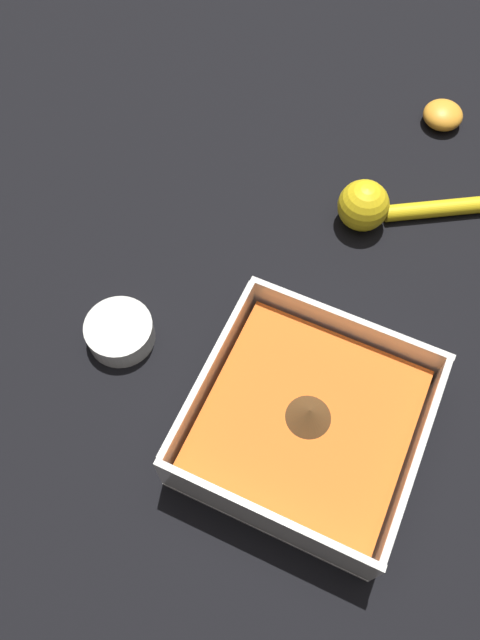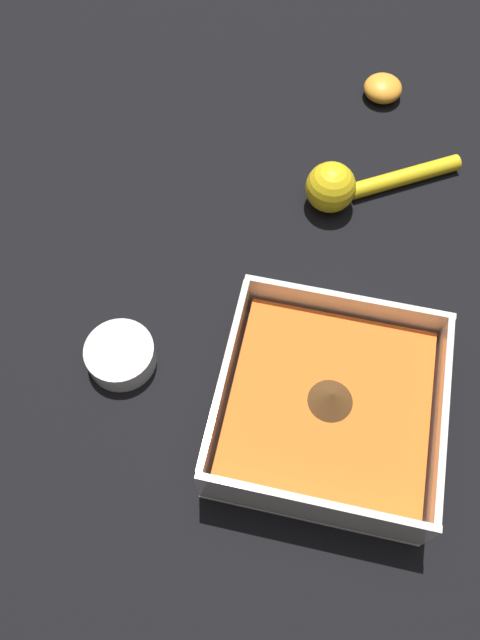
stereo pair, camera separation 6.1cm
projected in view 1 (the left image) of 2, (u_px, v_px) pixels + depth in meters
The scene contains 5 objects.
ground_plane at pixel (307, 424), 0.60m from camera, with size 4.00×4.00×0.00m, color black.
square_dish at pixel (305, 424), 0.57m from camera, with size 0.20×0.20×0.07m.
spice_bowl at pixel (120, 332), 0.63m from camera, with size 0.07×0.07×0.03m.
lemon_squeezer at pixel (381, 206), 0.69m from camera, with size 0.17×0.12×0.06m.
lemon_half at pixel (443, 115), 0.77m from camera, with size 0.05×0.05×0.03m.
Camera 1 is at (-0.02, 0.20, 0.57)m, focal length 35.00 mm.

